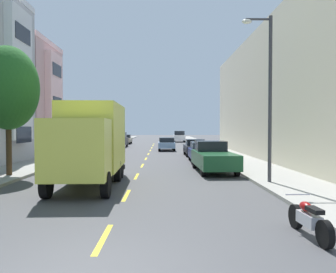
# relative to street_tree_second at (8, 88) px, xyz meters

# --- Properties ---
(ground_plane) EXTENTS (160.00, 160.00, 0.00)m
(ground_plane) POSITION_rel_street_tree_second_xyz_m (6.40, 18.43, -4.52)
(ground_plane) COLOR #424244
(sidewalk_left) EXTENTS (3.20, 120.00, 0.14)m
(sidewalk_left) POSITION_rel_street_tree_second_xyz_m (-0.70, 16.43, -4.45)
(sidewalk_left) COLOR #99968E
(sidewalk_left) RESTS_ON ground_plane
(sidewalk_right) EXTENTS (3.20, 120.00, 0.14)m
(sidewalk_right) POSITION_rel_street_tree_second_xyz_m (13.50, 16.43, -4.45)
(sidewalk_right) COLOR #99968E
(sidewalk_right) RESTS_ON ground_plane
(lane_centerline_dashes) EXTENTS (0.14, 47.20, 0.01)m
(lane_centerline_dashes) POSITION_rel_street_tree_second_xyz_m (6.40, 12.93, -4.52)
(lane_centerline_dashes) COLOR yellow
(lane_centerline_dashes) RESTS_ON ground_plane
(apartment_block_opposite) EXTENTS (10.00, 36.00, 10.28)m
(apartment_block_opposite) POSITION_rel_street_tree_second_xyz_m (20.10, 8.43, 0.62)
(apartment_block_opposite) COLOR beige
(apartment_block_opposite) RESTS_ON ground_plane
(street_tree_second) EXTENTS (3.02, 3.02, 6.50)m
(street_tree_second) POSITION_rel_street_tree_second_xyz_m (0.00, 0.00, 0.00)
(street_tree_second) COLOR #47331E
(street_tree_second) RESTS_ON sidewalk_left
(street_lamp) EXTENTS (1.35, 0.28, 7.30)m
(street_lamp) POSITION_rel_street_tree_second_xyz_m (12.36, -2.32, -0.18)
(street_lamp) COLOR #38383D
(street_lamp) RESTS_ON sidewalk_right
(delivery_box_truck) EXTENTS (2.53, 7.09, 3.62)m
(delivery_box_truck) POSITION_rel_street_tree_second_xyz_m (4.59, -2.19, -2.52)
(delivery_box_truck) COLOR #D8D84C
(delivery_box_truck) RESTS_ON ground_plane
(parked_wagon_burgundy) EXTENTS (1.92, 4.74, 1.50)m
(parked_wagon_burgundy) POSITION_rel_street_tree_second_xyz_m (2.01, 16.51, -3.72)
(parked_wagon_burgundy) COLOR maroon
(parked_wagon_burgundy) RESTS_ON ground_plane
(parked_suv_white) EXTENTS (1.98, 4.81, 1.93)m
(parked_suv_white) POSITION_rel_street_tree_second_xyz_m (10.68, 42.72, -3.53)
(parked_suv_white) COLOR silver
(parked_suv_white) RESTS_ON ground_plane
(parked_pickup_forest) EXTENTS (2.16, 5.36, 1.73)m
(parked_pickup_forest) POSITION_rel_street_tree_second_xyz_m (10.69, 2.33, -3.69)
(parked_pickup_forest) COLOR #194C28
(parked_pickup_forest) RESTS_ON ground_plane
(parked_wagon_navy) EXTENTS (1.87, 4.72, 1.50)m
(parked_wagon_navy) POSITION_rel_street_tree_second_xyz_m (10.66, 7.43, -3.72)
(parked_wagon_navy) COLOR navy
(parked_wagon_navy) RESTS_ON ground_plane
(parked_suv_black) EXTENTS (2.07, 4.85, 1.93)m
(parked_suv_black) POSITION_rel_street_tree_second_xyz_m (2.11, 26.53, -3.53)
(parked_suv_black) COLOR black
(parked_suv_black) RESTS_ON ground_plane
(parked_hatchback_charcoal) EXTENTS (1.80, 4.03, 1.50)m
(parked_hatchback_charcoal) POSITION_rel_street_tree_second_xyz_m (10.63, 13.35, -3.76)
(parked_hatchback_charcoal) COLOR #333338
(parked_hatchback_charcoal) RESTS_ON ground_plane
(parked_sedan_champagne) EXTENTS (1.82, 4.51, 1.43)m
(parked_sedan_champagne) POSITION_rel_street_tree_second_xyz_m (1.98, 35.71, -3.77)
(parked_sedan_champagne) COLOR tan
(parked_sedan_champagne) RESTS_ON ground_plane
(moving_sky_sedan) EXTENTS (1.80, 4.50, 1.43)m
(moving_sky_sedan) POSITION_rel_street_tree_second_xyz_m (8.20, 20.44, -3.77)
(moving_sky_sedan) COLOR #7A9EC6
(moving_sky_sedan) RESTS_ON ground_plane
(parked_motorcycle) EXTENTS (0.62, 2.05, 0.90)m
(parked_motorcycle) POSITION_rel_street_tree_second_xyz_m (11.15, -9.55, -4.11)
(parked_motorcycle) COLOR black
(parked_motorcycle) RESTS_ON ground_plane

